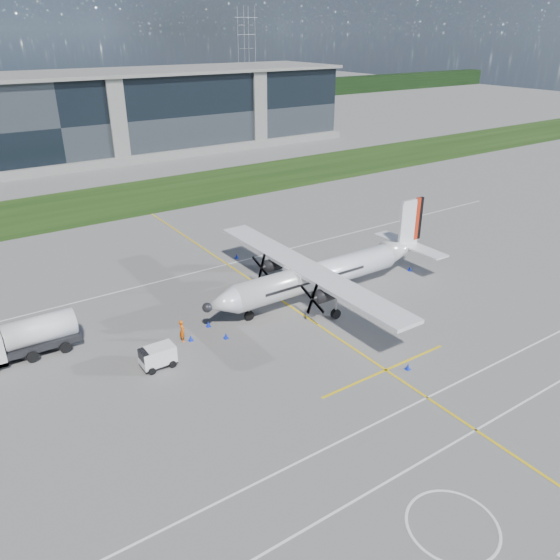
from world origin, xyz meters
The scene contains 16 objects.
ground centered at (0.00, 40.00, 0.00)m, with size 400.00×400.00×0.00m, color slate.
grass_strip centered at (0.00, 48.00, 0.02)m, with size 400.00×18.00×0.04m, color black.
terminal_building centered at (0.00, 80.00, 7.50)m, with size 120.00×20.00×15.00m, color black.
pylon_east centered at (85.00, 150.00, 15.00)m, with size 9.00×4.60×30.00m, color gray, non-canonical shape.
yellow_taxiway_centerline centered at (3.00, 10.00, 0.01)m, with size 0.20×70.00×0.01m, color yellow.
white_lane_line centered at (0.00, -14.00, 0.01)m, with size 90.00×0.15×0.01m, color white.
turboprop_aircraft centered at (6.80, 6.18, 3.83)m, with size 24.63×25.55×7.66m, color white, non-canonical shape.
fuel_tanker_truck centered at (-18.98, 10.90, 1.51)m, with size 8.03×2.61×3.01m, color silver, non-canonical shape.
baggage_tug centered at (-10.68, 3.90, 0.81)m, with size 2.70×1.62×1.62m, color white, non-canonical shape.
ground_crew_person centered at (-7.63, 6.23, 1.07)m, with size 0.87×0.62×2.14m, color #F25907.
safety_cone_tail centered at (17.91, 5.88, 0.25)m, with size 0.36×0.36×0.50m, color #0B22C4.
safety_cone_nose_stbd centered at (-4.86, 7.16, 0.25)m, with size 0.36×0.36×0.50m, color #0B22C4.
safety_cone_nose_port centered at (-4.57, 4.62, 0.25)m, with size 0.36×0.36×0.50m, color #0B22C4.
safety_cone_stbdwing centered at (4.68, 18.91, 0.25)m, with size 0.36×0.36×0.50m, color #0B22C4.
safety_cone_portwing centered at (4.41, -6.83, 0.25)m, with size 0.36×0.36×0.50m, color #0B22C4.
safety_cone_fwd centered at (-7.09, 5.91, 0.25)m, with size 0.36×0.36×0.50m, color #0B22C4.
Camera 1 is at (-22.39, -29.54, 22.92)m, focal length 35.00 mm.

